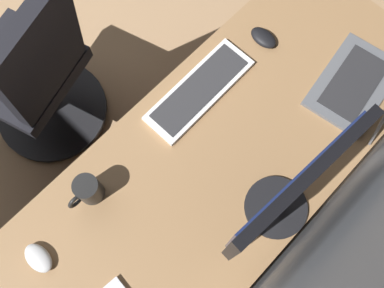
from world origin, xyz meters
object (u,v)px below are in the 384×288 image
Objects in this scene: monitor_primary at (292,191)px; mouse_spare at (263,38)px; mouse_main at (38,258)px; office_chair at (37,79)px; laptop_left at (372,86)px; coffee_mug at (88,190)px; keyboard_main at (199,90)px; drawer_pedestal at (218,189)px.

mouse_spare is (-0.43, -0.43, -0.23)m from monitor_primary.
mouse_main is 0.82m from office_chair.
mouse_main is (1.14, -0.38, -0.04)m from laptop_left.
laptop_left is at bearing 154.95° from coffee_mug.
monitor_primary is at bearing 101.23° from office_chair.
keyboard_main is 0.76m from office_chair.
drawer_pedestal is 6.68× the size of mouse_main.
keyboard_main is (-0.13, -0.24, 0.39)m from drawer_pedestal.
mouse_main is (0.62, -0.41, -0.23)m from monitor_primary.
coffee_mug is at bearing -33.33° from drawer_pedestal.
mouse_main is at bearing 58.34° from office_chair.
coffee_mug is 0.72m from office_chair.
laptop_left is 3.13× the size of coffee_mug.
keyboard_main is (-0.13, -0.45, -0.24)m from monitor_primary.
mouse_main is at bearing 0.63° from mouse_spare.
office_chair is at bearing -104.52° from coffee_mug.
monitor_primary is 3.92× the size of coffee_mug.
coffee_mug is at bearing 0.09° from keyboard_main.
office_chair is at bearing -45.05° from mouse_spare.
mouse_main is 1.00× the size of mouse_spare.
drawer_pedestal is 1.86× the size of laptop_left.
monitor_primary is 0.62m from coffee_mug.
monitor_primary reaches higher than mouse_spare.
drawer_pedestal is 0.63m from mouse_spare.
laptop_left reaches higher than coffee_mug.
drawer_pedestal is 0.76m from mouse_main.
office_chair is at bearing -78.77° from monitor_primary.
laptop_left is 0.41m from mouse_spare.
keyboard_main is at bearing -179.91° from coffee_mug.
monitor_primary is 1.25× the size of laptop_left.
coffee_mug is (0.37, -0.24, 0.44)m from drawer_pedestal.
drawer_pedestal is at bearing -18.53° from laptop_left.
office_chair is (0.64, -0.65, -0.29)m from mouse_spare.
keyboard_main is at bearing -4.65° from mouse_spare.
drawer_pedestal is at bearing -88.25° from monitor_primary.
mouse_spare is at bearing 178.28° from coffee_mug.
laptop_left is (-0.52, -0.03, -0.19)m from monitor_primary.
keyboard_main is 3.53× the size of coffee_mug.
mouse_main is 0.87× the size of coffee_mug.
coffee_mug is (-0.24, -0.04, 0.04)m from mouse_main.
coffee_mug is at bearing 75.48° from office_chair.
mouse_spare reaches higher than drawer_pedestal.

